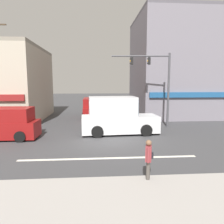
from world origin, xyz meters
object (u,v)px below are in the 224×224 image
object	(u,v)px
utility_pole_near_left	(0,73)
van_waiting_far	(92,108)
traffic_light_mast	(157,78)
pedestrian_foreground_with_bag	(148,158)
box_truck_crossing_rightbound	(117,117)
van_parked_curbside	(4,124)

from	to	relation	value
utility_pole_near_left	van_waiting_far	distance (m)	9.51
traffic_light_mast	pedestrian_foreground_with_bag	world-z (taller)	traffic_light_mast
traffic_light_mast	box_truck_crossing_rightbound	size ratio (longest dim) A/B	1.09
traffic_light_mast	van_waiting_far	bearing A→B (deg)	135.96
traffic_light_mast	van_waiting_far	size ratio (longest dim) A/B	1.35
traffic_light_mast	box_truck_crossing_rightbound	distance (m)	5.21
box_truck_crossing_rightbound	van_parked_curbside	xyz separation A→B (m)	(-7.71, -0.91, -0.25)
box_truck_crossing_rightbound	van_waiting_far	size ratio (longest dim) A/B	1.24
van_waiting_far	pedestrian_foreground_with_bag	xyz separation A→B (m)	(2.35, -15.71, -0.05)
van_waiting_far	van_parked_curbside	size ratio (longest dim) A/B	0.99
box_truck_crossing_rightbound	van_parked_curbside	world-z (taller)	box_truck_crossing_rightbound
van_waiting_far	van_parked_curbside	distance (m)	10.38
box_truck_crossing_rightbound	pedestrian_foreground_with_bag	size ratio (longest dim) A/B	3.42
van_waiting_far	pedestrian_foreground_with_bag	world-z (taller)	van_waiting_far
traffic_light_mast	van_parked_curbside	distance (m)	12.20
van_waiting_far	utility_pole_near_left	bearing A→B (deg)	-146.11
utility_pole_near_left	traffic_light_mast	distance (m)	12.89
box_truck_crossing_rightbound	pedestrian_foreground_with_bag	bearing A→B (deg)	-87.03
van_waiting_far	box_truck_crossing_rightbound	bearing A→B (deg)	-75.91
van_parked_curbside	pedestrian_foreground_with_bag	xyz separation A→B (m)	(8.12, -7.08, -0.05)
traffic_light_mast	pedestrian_foreground_with_bag	bearing A→B (deg)	-107.12
van_waiting_far	pedestrian_foreground_with_bag	size ratio (longest dim) A/B	2.76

